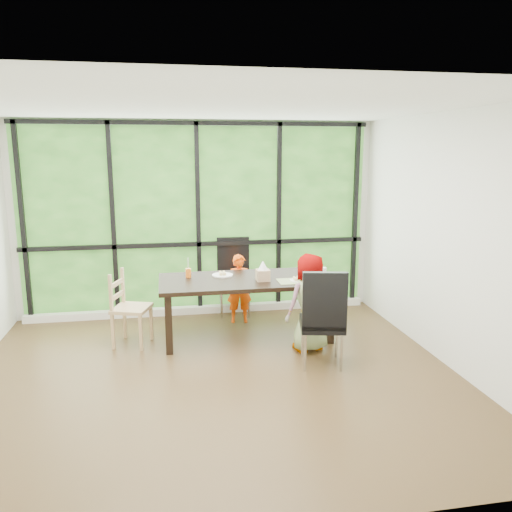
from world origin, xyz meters
The scene contains 23 objects.
ground centered at (0.00, 0.00, 0.00)m, with size 5.00×5.00×0.00m, color black.
back_wall centered at (0.00, 2.25, 1.35)m, with size 5.00×5.00×0.00m, color silver.
foliage_backdrop centered at (0.00, 2.23, 1.35)m, with size 4.80×0.02×2.65m, color #224719.
window_mullions centered at (0.00, 2.19, 1.35)m, with size 4.80×0.06×2.65m, color black, non-canonical shape.
window_sill centered at (0.00, 2.15, 0.05)m, with size 4.80×0.12×0.10m, color silver.
dining_table centered at (0.50, 1.09, 0.38)m, with size 2.12×0.97×0.75m, color black.
chair_window_leather centered at (0.47, 2.03, 0.54)m, with size 0.46×0.46×1.08m, color black.
chair_interior_leather centered at (1.16, 0.12, 0.54)m, with size 0.46×0.46×1.08m, color black.
chair_end_beech centered at (-0.89, 1.09, 0.45)m, with size 0.42×0.40×0.90m, color tan.
child_toddler centered at (0.50, 1.68, 0.46)m, with size 0.34×0.22×0.93m, color #E74505.
child_older centered at (1.13, 0.55, 0.57)m, with size 0.56×0.36×1.15m, color slate.
placemat centered at (1.05, 0.86, 0.75)m, with size 0.40×0.29×0.01m, color tan.
plate_far centered at (0.23, 1.29, 0.76)m, with size 0.26×0.26×0.02m, color white.
plate_near centered at (1.10, 0.86, 0.76)m, with size 0.22×0.22×0.01m, color white.
orange_cup centered at (-0.20, 1.29, 0.81)m, with size 0.07×0.07×0.11m, color orange.
green_cup centered at (1.33, 0.84, 0.82)m, with size 0.08×0.08×0.13m, color #35D225.
white_mug centered at (1.50, 1.16, 0.79)m, with size 0.08×0.08×0.08m, color white.
tissue_box centered at (0.68, 0.96, 0.82)m, with size 0.16×0.16×0.13m, color tan.
crepe_rolls_far centered at (0.23, 1.29, 0.78)m, with size 0.10×0.12×0.04m, color tan, non-canonical shape.
crepe_rolls_near centered at (1.10, 0.86, 0.78)m, with size 0.15×0.12×0.04m, color tan, non-canonical shape.
straw_white centered at (-0.20, 1.29, 0.90)m, with size 0.01×0.01×0.20m, color white.
straw_pink centered at (1.33, 0.84, 0.92)m, with size 0.01×0.01×0.20m, color pink.
tissue centered at (0.68, 0.96, 0.94)m, with size 0.12×0.12×0.11m, color white.
Camera 1 is at (-0.47, -4.90, 2.29)m, focal length 35.84 mm.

